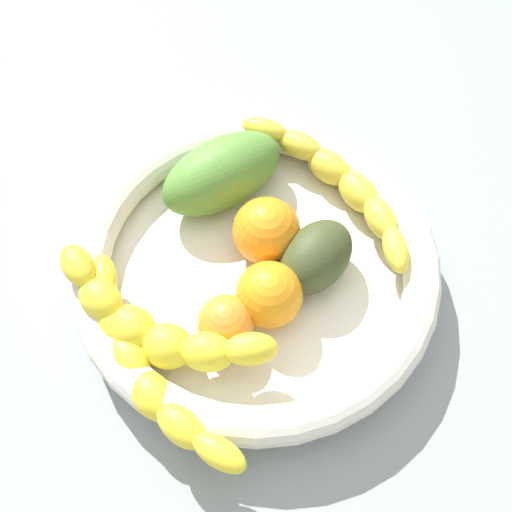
{
  "coord_description": "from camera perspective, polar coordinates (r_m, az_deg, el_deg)",
  "views": [
    {
      "loc": [
        25.18,
        16.84,
        59.93
      ],
      "look_at": [
        0.0,
        0.0,
        8.29
      ],
      "focal_mm": 45.16,
      "sensor_mm": 36.0,
      "label": 1
    }
  ],
  "objects": [
    {
      "name": "kitchen_counter",
      "position": [
        0.66,
        0.0,
        -2.99
      ],
      "size": [
        120.0,
        120.0,
        3.0
      ],
      "primitive_type": "cube",
      "color": "gray",
      "rests_on": "ground"
    },
    {
      "name": "orange_mid_left",
      "position": [
        0.61,
        0.92,
        2.23
      ],
      "size": [
        6.53,
        6.53,
        6.53
      ],
      "primitive_type": "sphere",
      "color": "orange",
      "rests_on": "fruit_bowl"
    },
    {
      "name": "orange_front",
      "position": [
        0.58,
        1.16,
        -3.45
      ],
      "size": [
        6.15,
        6.15,
        6.15
      ],
      "primitive_type": "sphere",
      "color": "orange",
      "rests_on": "fruit_bowl"
    },
    {
      "name": "orange_mid_right",
      "position": [
        0.57,
        -2.7,
        -5.93
      ],
      "size": [
        5.14,
        5.14,
        5.14
      ],
      "primitive_type": "sphere",
      "color": "orange",
      "rests_on": "fruit_bowl"
    },
    {
      "name": "fruit_bowl",
      "position": [
        0.62,
        0.0,
        -1.08
      ],
      "size": [
        34.87,
        34.87,
        5.78
      ],
      "color": "silver",
      "rests_on": "kitchen_counter"
    },
    {
      "name": "banana_draped_right",
      "position": [
        0.66,
        7.32,
        6.58
      ],
      "size": [
        10.56,
        23.41,
        4.08
      ],
      "color": "yellow",
      "rests_on": "fruit_bowl"
    },
    {
      "name": "avocado_dark",
      "position": [
        0.6,
        5.3,
        -0.1
      ],
      "size": [
        8.99,
        6.7,
        5.92
      ],
      "primitive_type": "ellipsoid",
      "rotation": [
        0.0,
        0.0,
        6.17
      ],
      "color": "#374120",
      "rests_on": "fruit_bowl"
    },
    {
      "name": "banana_draped_left",
      "position": [
        0.56,
        -9.76,
        -9.96
      ],
      "size": [
        11.03,
        22.81,
        4.14
      ],
      "color": "yellow",
      "rests_on": "fruit_bowl"
    },
    {
      "name": "banana_arching_top",
      "position": [
        0.57,
        -9.11,
        -6.17
      ],
      "size": [
        8.13,
        22.71,
        5.31
      ],
      "color": "yellow",
      "rests_on": "fruit_bowl"
    },
    {
      "name": "mango_green",
      "position": [
        0.65,
        -3.03,
        7.34
      ],
      "size": [
        14.84,
        11.44,
        6.84
      ],
      "primitive_type": "ellipsoid",
      "rotation": [
        0.0,
        0.0,
        2.75
      ],
      "color": "#528431",
      "rests_on": "fruit_bowl"
    }
  ]
}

